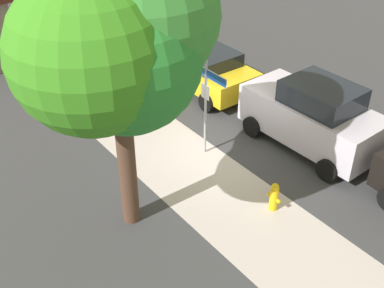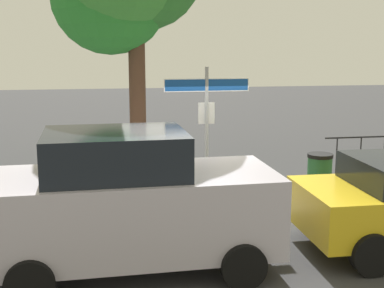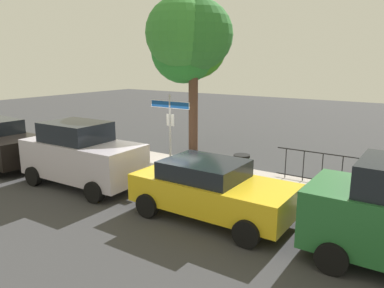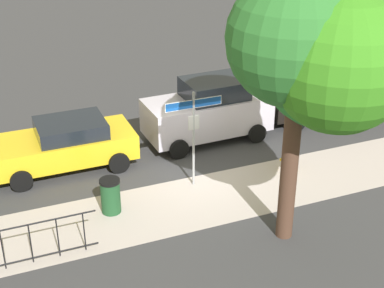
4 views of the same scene
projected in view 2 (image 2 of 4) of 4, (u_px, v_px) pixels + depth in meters
name	position (u px, v px, depth m)	size (l,w,h in m)	color
ground_plane	(191.00, 218.00, 10.27)	(60.00, 60.00, 0.00)	#38383A
sidewalk_strip	(270.00, 195.00, 11.85)	(24.00, 2.60, 0.00)	#B4A7A2
street_sign	(207.00, 111.00, 10.34)	(1.66, 0.07, 2.87)	#9EA0A5
car_silver	(131.00, 203.00, 7.73)	(4.19, 2.09, 2.10)	silver
fire_hydrant	(54.00, 196.00, 10.37)	(0.42, 0.22, 0.78)	yellow
trash_bin	(319.00, 176.00, 11.52)	(0.55, 0.55, 0.98)	#1E4C28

